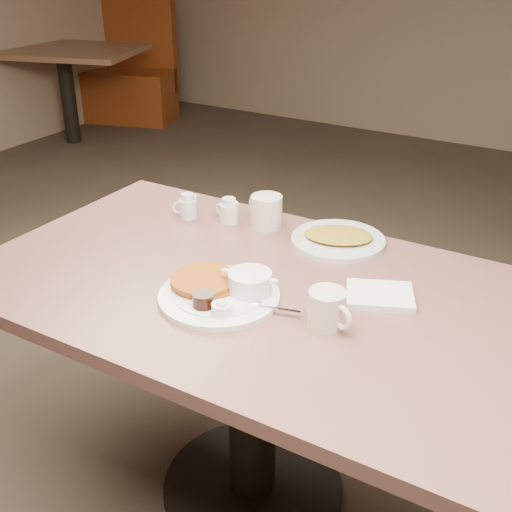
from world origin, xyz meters
The scene contains 10 objects.
room centered at (0.00, 0.00, 1.40)m, with size 7.04×8.04×2.84m.
diner_table centered at (0.00, 0.00, 0.58)m, with size 1.50×0.90×0.75m.
main_plate centered at (-0.02, -0.10, 0.77)m, with size 0.39×0.34×0.07m.
coffee_mug_near centered at (0.26, -0.09, 0.80)m, with size 0.13×0.11×0.09m.
napkin centered at (0.32, 0.09, 0.76)m, with size 0.20×0.19×0.02m.
coffee_mug_far centered at (-0.15, 0.33, 0.80)m, with size 0.15×0.13×0.10m.
creamer_left centered at (-0.40, 0.26, 0.79)m, with size 0.08×0.07×0.08m.
creamer_right centered at (-0.27, 0.30, 0.79)m, with size 0.09×0.08×0.08m.
hash_plate centered at (0.09, 0.34, 0.76)m, with size 0.35×0.35×0.04m.
booth_back_left centered at (-3.40, 3.10, 0.41)m, with size 1.54×1.68×1.12m.
Camera 1 is at (0.76, -1.26, 1.58)m, focal length 45.04 mm.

